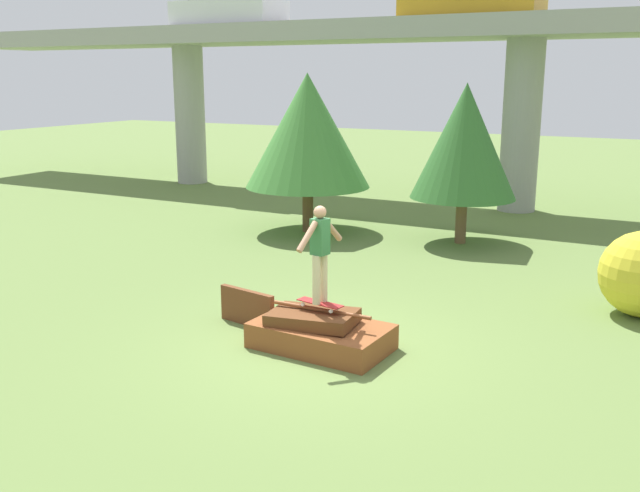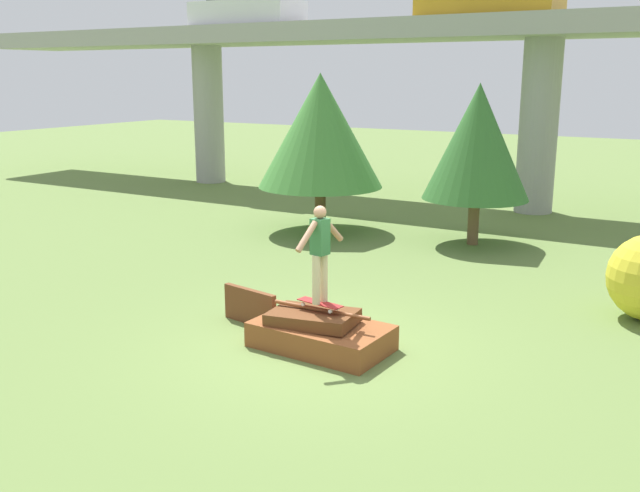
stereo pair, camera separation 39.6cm
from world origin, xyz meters
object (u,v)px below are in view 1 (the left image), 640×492
at_px(skater, 320,248).
at_px(tree_behind_right, 308,131).
at_px(skateboard, 320,303).
at_px(tree_behind_left, 465,141).
at_px(car_on_overpass_left, 227,6).

xyz_separation_m(skater, tree_behind_right, (-4.08, 7.02, 1.06)).
bearing_deg(skateboard, tree_behind_right, 120.15).
bearing_deg(skater, tree_behind_left, 91.46).
relative_size(skateboard, car_on_overpass_left, 0.20).
relative_size(skateboard, tree_behind_right, 0.19).
bearing_deg(car_on_overpass_left, tree_behind_left, -24.71).
bearing_deg(car_on_overpass_left, skater, -50.50).
height_order(tree_behind_left, tree_behind_right, tree_behind_right).
bearing_deg(skateboard, tree_behind_left, 91.46).
bearing_deg(tree_behind_left, skateboard, -88.54).
distance_m(car_on_overpass_left, tree_behind_right, 8.61).
bearing_deg(skater, tree_behind_right, 120.15).
relative_size(car_on_overpass_left, tree_behind_right, 0.95).
distance_m(skateboard, car_on_overpass_left, 16.65).
bearing_deg(tree_behind_right, skateboard, -59.85).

